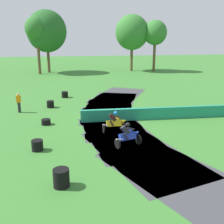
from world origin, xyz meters
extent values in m
plane|color=#38752D|center=(0.00, 0.00, 0.00)|extent=(120.00, 120.00, 0.00)
cube|color=#3D3D42|center=(2.02, 8.50, 0.00)|extent=(7.27, 9.07, 0.01)
cube|color=#3D3D42|center=(0.92, 5.78, 0.00)|extent=(6.36, 8.96, 0.01)
cube|color=#3D3D42|center=(0.24, 2.93, 0.00)|extent=(5.30, 8.64, 0.01)
cube|color=#3D3D42|center=(0.00, 0.00, 0.00)|extent=(4.12, 8.12, 0.01)
cube|color=#3D3D42|center=(0.21, -2.93, 0.00)|extent=(5.23, 8.62, 0.01)
cube|color=#3D3D42|center=(0.86, -5.79, 0.00)|extent=(6.30, 8.95, 0.01)
cube|color=#3D3D42|center=(1.94, -8.52, 0.00)|extent=(7.22, 9.07, 0.01)
cube|color=#1E8466|center=(5.25, -0.03, 0.45)|extent=(14.92, 0.37, 0.90)
cylinder|color=black|center=(0.62, -2.35, 0.29)|extent=(0.13, 0.74, 0.74)
cylinder|color=black|center=(-0.78, -2.42, 0.29)|extent=(0.13, 0.74, 0.74)
cube|color=yellow|center=(-0.08, -2.30, 0.58)|extent=(1.02, 0.43, 0.46)
ellipsoid|color=yellow|center=(0.09, -2.22, 0.83)|extent=(0.46, 0.36, 0.31)
cone|color=yellow|center=(0.60, -2.24, 0.69)|extent=(0.41, 0.43, 0.48)
cylinder|color=#B2B2B7|center=(-0.67, -2.47, 0.53)|extent=(0.41, 0.11, 0.18)
cube|color=#331919|center=(-0.17, -2.20, 0.94)|extent=(0.51, 0.44, 0.62)
sphere|color=#1E7FE0|center=(0.05, -2.12, 1.22)|extent=(0.26, 0.26, 0.26)
cylinder|color=#331919|center=(0.10, -2.01, 0.92)|extent=(0.43, 0.13, 0.24)
cylinder|color=#331919|center=(0.12, -2.36, 1.02)|extent=(0.43, 0.13, 0.24)
cylinder|color=#331919|center=(-0.27, -2.14, 0.55)|extent=(0.28, 0.21, 0.42)
cylinder|color=#331919|center=(-0.25, -2.48, 0.65)|extent=(0.28, 0.21, 0.42)
cylinder|color=black|center=(1.04, -4.60, 0.28)|extent=(0.33, 0.76, 0.77)
cylinder|color=black|center=(-0.29, -5.06, 0.28)|extent=(0.33, 0.76, 0.77)
cube|color=#1E38B2|center=(0.34, -4.73, 0.56)|extent=(1.08, 0.70, 0.47)
ellipsoid|color=#1E38B2|center=(0.48, -4.59, 0.81)|extent=(0.53, 0.47, 0.32)
cone|color=#1E38B2|center=(0.97, -4.47, 0.68)|extent=(0.49, 0.47, 0.49)
cylinder|color=#B2B2B7|center=(-0.18, -5.06, 0.53)|extent=(0.41, 0.22, 0.18)
cube|color=#28282D|center=(0.22, -4.63, 0.92)|extent=(0.59, 0.42, 0.63)
sphere|color=black|center=(0.40, -4.47, 1.19)|extent=(0.26, 0.26, 0.26)
cylinder|color=#28282D|center=(0.43, -4.38, 0.89)|extent=(0.44, 0.20, 0.25)
cylinder|color=#28282D|center=(0.54, -4.70, 1.01)|extent=(0.44, 0.20, 0.25)
cylinder|color=#28282D|center=(0.11, -4.62, 0.52)|extent=(0.32, 0.21, 0.42)
cylinder|color=#28282D|center=(0.22, -4.94, 0.64)|extent=(0.32, 0.21, 0.42)
cylinder|color=black|center=(-3.53, 8.31, 0.10)|extent=(0.64, 0.64, 0.20)
cylinder|color=black|center=(-3.53, 8.31, 0.30)|extent=(0.64, 0.64, 0.20)
cylinder|color=black|center=(-3.53, 8.31, 0.50)|extent=(0.64, 0.64, 0.20)
cylinder|color=black|center=(-4.69, 4.54, 0.10)|extent=(0.63, 0.63, 0.20)
cylinder|color=black|center=(-4.69, 4.54, 0.30)|extent=(0.63, 0.63, 0.20)
cylinder|color=black|center=(-4.69, 4.54, 0.50)|extent=(0.63, 0.63, 0.20)
cylinder|color=black|center=(-4.67, -0.17, 0.10)|extent=(0.65, 0.65, 0.20)
cylinder|color=black|center=(-4.67, -0.17, 0.30)|extent=(0.65, 0.65, 0.20)
cylinder|color=black|center=(-4.75, -4.70, 0.10)|extent=(0.63, 0.63, 0.20)
cylinder|color=black|center=(-4.75, -4.70, 0.30)|extent=(0.63, 0.63, 0.20)
cylinder|color=black|center=(-4.75, -4.70, 0.50)|extent=(0.63, 0.63, 0.20)
cylinder|color=black|center=(-3.30, -8.68, 0.10)|extent=(0.70, 0.70, 0.20)
cylinder|color=black|center=(-3.30, -8.68, 0.30)|extent=(0.70, 0.70, 0.20)
cylinder|color=black|center=(-3.30, -8.68, 0.50)|extent=(0.70, 0.70, 0.20)
cylinder|color=black|center=(-3.30, -8.68, 0.70)|extent=(0.70, 0.70, 0.20)
cylinder|color=#232328|center=(-7.10, 3.32, 0.43)|extent=(0.24, 0.24, 0.86)
cube|color=orange|center=(-7.10, 3.32, 1.14)|extent=(0.34, 0.22, 0.56)
sphere|color=tan|center=(-7.10, 3.32, 1.53)|extent=(0.20, 0.20, 0.20)
cylinder|color=brown|center=(-7.83, 25.70, 2.72)|extent=(0.44, 0.44, 5.43)
ellipsoid|color=#2D6B28|center=(-7.83, 25.70, 6.97)|extent=(3.61, 3.61, 3.79)
cylinder|color=brown|center=(-6.50, 27.27, 1.95)|extent=(0.44, 0.44, 3.89)
ellipsoid|color=#235B23|center=(-6.50, 27.27, 6.57)|extent=(6.30, 6.30, 6.61)
cylinder|color=brown|center=(7.39, 27.36, 2.02)|extent=(0.44, 0.44, 4.05)
ellipsoid|color=#33752D|center=(7.39, 27.36, 6.40)|extent=(5.53, 5.53, 5.81)
cylinder|color=brown|center=(11.04, 26.23, 2.36)|extent=(0.44, 0.44, 4.72)
ellipsoid|color=#33752D|center=(11.04, 26.23, 6.36)|extent=(3.86, 3.86, 4.05)
camera|label=1|loc=(-2.64, -19.26, 6.31)|focal=44.03mm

